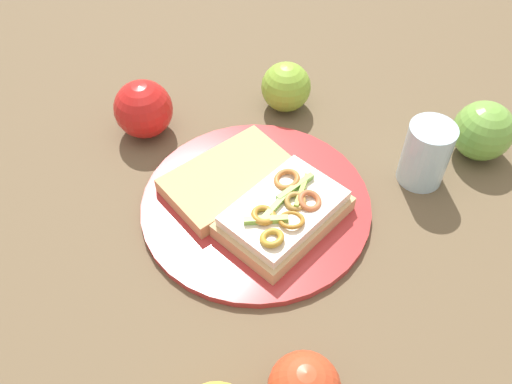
% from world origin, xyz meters
% --- Properties ---
extents(ground_plane, '(2.00, 2.00, 0.00)m').
position_xyz_m(ground_plane, '(0.00, 0.00, 0.00)').
color(ground_plane, brown).
rests_on(ground_plane, ground).
extents(plate, '(0.30, 0.30, 0.01)m').
position_xyz_m(plate, '(0.00, 0.00, 0.01)').
color(plate, '#B33233').
rests_on(plate, ground_plane).
extents(sandwich, '(0.17, 0.13, 0.05)m').
position_xyz_m(sandwich, '(0.01, -0.05, 0.03)').
color(sandwich, tan).
rests_on(sandwich, plate).
extents(bread_slice_side, '(0.17, 0.11, 0.02)m').
position_xyz_m(bread_slice_side, '(-0.01, 0.05, 0.02)').
color(bread_slice_side, tan).
rests_on(bread_slice_side, plate).
extents(apple_0, '(0.11, 0.11, 0.08)m').
position_xyz_m(apple_0, '(0.31, -0.10, 0.04)').
color(apple_0, '#6CA33F').
rests_on(apple_0, ground_plane).
extents(apple_2, '(0.09, 0.09, 0.08)m').
position_xyz_m(apple_2, '(-0.05, 0.21, 0.04)').
color(apple_2, red).
rests_on(apple_2, ground_plane).
extents(apple_5, '(0.11, 0.11, 0.07)m').
position_xyz_m(apple_5, '(0.15, 0.14, 0.04)').
color(apple_5, '#82AE35').
rests_on(apple_5, ground_plane).
extents(drinking_glass, '(0.06, 0.06, 0.09)m').
position_xyz_m(drinking_glass, '(0.21, -0.09, 0.05)').
color(drinking_glass, silver).
rests_on(drinking_glass, ground_plane).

